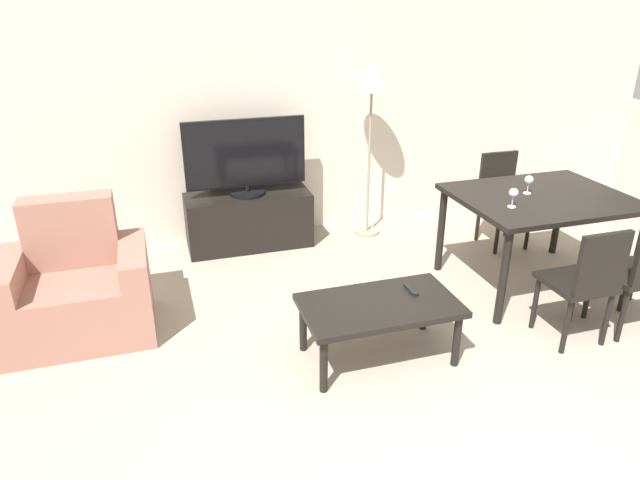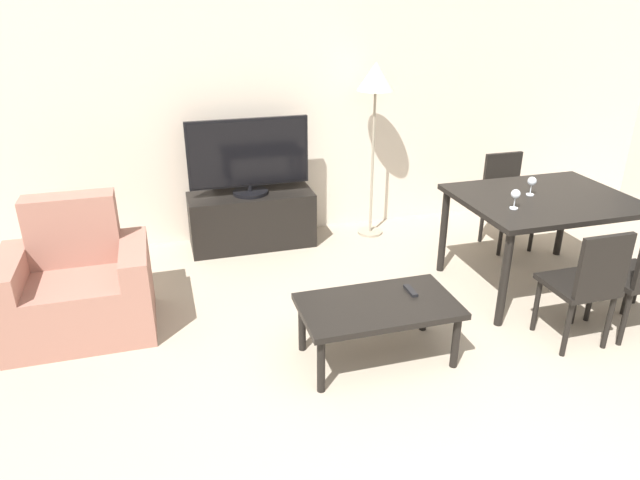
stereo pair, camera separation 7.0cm
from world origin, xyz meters
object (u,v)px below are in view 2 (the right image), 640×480
at_px(coffee_table, 378,310).
at_px(dining_chair_far, 506,195).
at_px(dining_chair_near, 587,282).
at_px(wine_glass_center, 516,195).
at_px(wine_glass_left, 532,182).
at_px(dining_table, 543,207).
at_px(tv_stand, 252,220).
at_px(tv, 249,157).
at_px(floor_lamp, 376,86).
at_px(remote_primary, 411,291).
at_px(armchair, 79,288).

distance_m(coffee_table, dining_chair_far, 2.29).
distance_m(dining_chair_near, dining_chair_far, 1.70).
height_order(coffee_table, wine_glass_center, wine_glass_center).
relative_size(dining_chair_near, wine_glass_left, 5.84).
bearing_deg(dining_table, tv_stand, 145.06).
bearing_deg(tv_stand, wine_glass_center, -43.63).
relative_size(tv_stand, dining_chair_far, 1.33).
bearing_deg(tv, dining_chair_far, -14.99).
distance_m(tv, dining_table, 2.50).
xyz_separation_m(floor_lamp, wine_glass_left, (0.79, -1.32, -0.56)).
bearing_deg(coffee_table, dining_chair_far, 37.84).
relative_size(floor_lamp, remote_primary, 10.91).
bearing_deg(dining_table, remote_primary, -159.11).
xyz_separation_m(dining_chair_far, floor_lamp, (-1.11, 0.57, 0.95)).
height_order(tv, remote_primary, tv).
xyz_separation_m(tv, floor_lamp, (1.16, -0.04, 0.57)).
xyz_separation_m(armchair, dining_chair_far, (3.67, 0.50, 0.16)).
bearing_deg(dining_chair_near, wine_glass_center, 103.17).
height_order(tv_stand, coffee_table, tv_stand).
bearing_deg(coffee_table, dining_chair_near, -9.70).
bearing_deg(remote_primary, dining_chair_far, 40.46).
bearing_deg(remote_primary, coffee_table, -162.53).
bearing_deg(floor_lamp, wine_glass_center, -72.08).
relative_size(dining_chair_near, remote_primary, 5.68).
xyz_separation_m(tv, dining_chair_far, (2.27, -0.61, -0.38)).
bearing_deg(dining_chair_near, floor_lamp, 106.52).
relative_size(armchair, wine_glass_center, 6.63).
bearing_deg(wine_glass_center, floor_lamp, 107.92).
distance_m(armchair, wine_glass_left, 3.41).
xyz_separation_m(dining_chair_near, wine_glass_center, (-0.15, 0.66, 0.39)).
bearing_deg(floor_lamp, dining_chair_near, -73.48).
relative_size(floor_lamp, wine_glass_left, 11.21).
distance_m(armchair, tv, 1.86).
height_order(coffee_table, dining_chair_far, dining_chair_far).
relative_size(armchair, dining_table, 0.75).
distance_m(tv, wine_glass_center, 2.30).
bearing_deg(wine_glass_center, dining_table, 22.47).
xyz_separation_m(dining_chair_far, wine_glass_center, (-0.61, -0.98, 0.39)).
height_order(dining_chair_near, wine_glass_center, wine_glass_center).
bearing_deg(armchair, tv_stand, 38.36).
bearing_deg(dining_chair_far, wine_glass_left, -112.81).
relative_size(dining_chair_near, floor_lamp, 0.52).
xyz_separation_m(tv, remote_primary, (0.72, -1.93, -0.44)).
xyz_separation_m(tv_stand, coffee_table, (0.46, -2.01, 0.10)).
bearing_deg(wine_glass_center, tv_stand, 136.37).
bearing_deg(wine_glass_left, tv, 145.21).
xyz_separation_m(dining_table, dining_chair_near, (-0.23, -0.82, -0.20)).
height_order(dining_chair_near, floor_lamp, floor_lamp).
distance_m(tv_stand, remote_primary, 2.07).
xyz_separation_m(remote_primary, wine_glass_left, (1.24, 0.57, 0.45)).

